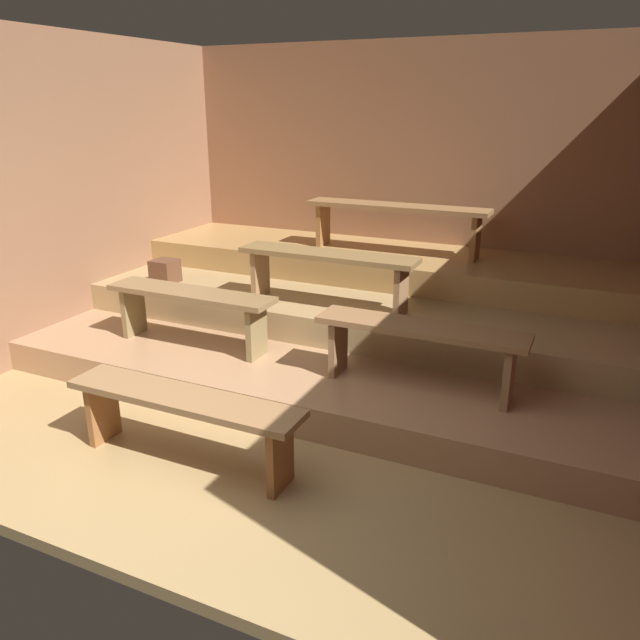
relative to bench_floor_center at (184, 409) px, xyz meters
name	(u,v)px	position (x,y,z in m)	size (l,w,h in m)	color
ground	(317,380)	(0.19, 1.56, -0.42)	(5.71, 5.02, 0.08)	#A58553
wall_back	(402,180)	(0.19, 3.70, 1.02)	(5.71, 0.06, 2.80)	#8E5D3F
wall_left	(77,192)	(-2.29, 1.56, 1.02)	(0.06, 5.02, 2.80)	#885D41
platform_lower	(343,340)	(0.19, 2.11, -0.25)	(4.91, 3.11, 0.25)	#AA7E59
platform_middle	(363,299)	(0.19, 2.61, 0.00)	(4.91, 2.12, 0.25)	tan
platform_upper	(380,263)	(0.19, 3.08, 0.25)	(4.91, 1.18, 0.25)	#A98049
bench_floor_center	(184,409)	(0.00, 0.00, 0.00)	(1.61, 0.32, 0.48)	olive
bench_lower_left	(191,303)	(-0.78, 1.18, 0.25)	(1.48, 0.32, 0.48)	olive
bench_lower_right	(420,339)	(1.17, 1.18, 0.25)	(1.48, 0.32, 0.48)	olive
bench_middle_center	(327,264)	(0.12, 1.92, 0.51)	(1.58, 0.32, 0.48)	olive
bench_upper_center	(396,214)	(0.34, 3.09, 0.77)	(1.83, 0.32, 0.48)	olive
wooden_crate_middle	(165,271)	(-1.63, 1.92, 0.24)	(0.23, 0.23, 0.23)	brown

